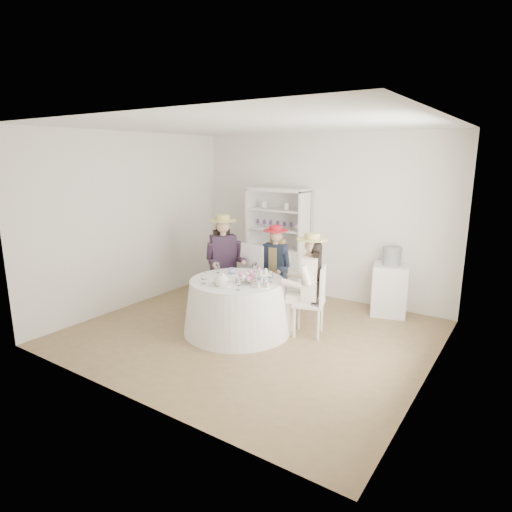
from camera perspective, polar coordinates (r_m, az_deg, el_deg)
The scene contains 23 objects.
ground at distance 5.89m, azimuth -0.55°, elevation -10.18°, with size 4.50×4.50×0.00m, color brown.
ceiling at distance 5.42m, azimuth -0.62°, elevation 17.03°, with size 4.50×4.50×0.00m, color white.
wall_back at distance 7.22m, azimuth 8.46°, elevation 5.19°, with size 4.50×4.50×0.00m, color white.
wall_front at distance 4.05m, azimuth -16.80°, elevation -1.50°, with size 4.50×4.50×0.00m, color white.
wall_left at distance 7.00m, azimuth -16.01°, elevation 4.58°, with size 4.50×4.50×0.00m, color white.
wall_right at distance 4.64m, azimuth 23.01°, elevation -0.16°, with size 4.50×4.50×0.00m, color white.
tea_table at distance 5.84m, azimuth -2.52°, elevation -6.62°, with size 1.46×1.46×0.72m.
hutch at distance 7.45m, azimuth 2.90°, elevation 0.04°, with size 1.22×0.78×1.81m.
side_table at distance 6.74m, azimuth 17.37°, elevation -4.27°, with size 0.49×0.49×0.77m, color silver.
hatbox at distance 6.61m, azimuth 17.68°, elevation 0.03°, with size 0.27×0.27×0.27m, color black.
guest_left at distance 6.60m, azimuth -4.32°, elevation -0.05°, with size 0.63×0.60×1.47m.
guest_mid at distance 6.48m, azimuth 2.50°, elevation -0.98°, with size 0.49×0.51×1.33m.
guest_right at distance 5.62m, azimuth 7.08°, elevation -3.01°, with size 0.56×0.52×1.38m.
spare_chair at distance 6.53m, azimuth 0.15°, elevation -2.52°, with size 0.48×0.48×1.06m.
teacup_a at distance 6.00m, azimuth -3.21°, elevation -2.05°, with size 0.10×0.10×0.08m, color white.
teacup_b at distance 5.93m, azimuth -0.64°, elevation -2.25°, with size 0.07×0.07×0.07m, color white.
teacup_c at distance 5.72m, azimuth 0.52°, elevation -2.86°, with size 0.08×0.08×0.06m, color white.
flower_bowl at distance 5.60m, azimuth -0.96°, elevation -3.29°, with size 0.19×0.19×0.05m, color white.
flower_arrangement at distance 5.53m, azimuth -0.98°, elevation -2.71°, with size 0.20×0.21×0.08m.
table_teapot at distance 5.41m, azimuth -4.54°, elevation -3.31°, with size 0.25×0.18×0.19m.
sandwich_plate at distance 5.50m, azimuth -4.85°, elevation -3.74°, with size 0.27×0.27×0.06m.
cupcake_stand at distance 5.41m, azimuth 0.77°, elevation -3.24°, with size 0.24×0.24×0.23m.
stemware_set at distance 5.70m, azimuth -2.56°, elevation -2.46°, with size 0.94×0.91×0.15m.
Camera 1 is at (3.06, -4.46, 2.34)m, focal length 30.00 mm.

